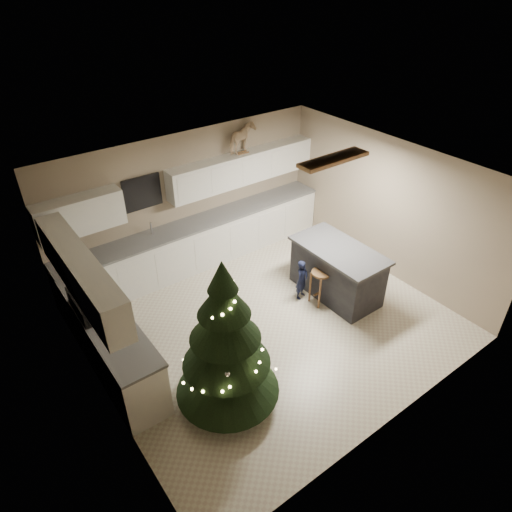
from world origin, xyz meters
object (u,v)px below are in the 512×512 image
island (337,271)px  bar_stool (321,280)px  toddler (302,280)px  rocking_horse (242,139)px  christmas_tree (226,349)px

island → bar_stool: bearing=-176.4°
bar_stool → toddler: (-0.16, 0.30, -0.11)m
island → rocking_horse: bearing=97.7°
island → bar_stool: size_ratio=2.60×
island → christmas_tree: bearing=-163.9°
rocking_horse → island: bearing=164.1°
bar_stool → christmas_tree: bearing=-161.9°
island → toddler: bearing=154.5°
bar_stool → christmas_tree: size_ratio=0.28×
island → rocking_horse: 3.03m
rocking_horse → toddler: bearing=149.7°
rocking_horse → bar_stool: bearing=154.3°
christmas_tree → rocking_horse: rocking_horse is taller
island → christmas_tree: christmas_tree is taller
bar_stool → rocking_horse: 3.03m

